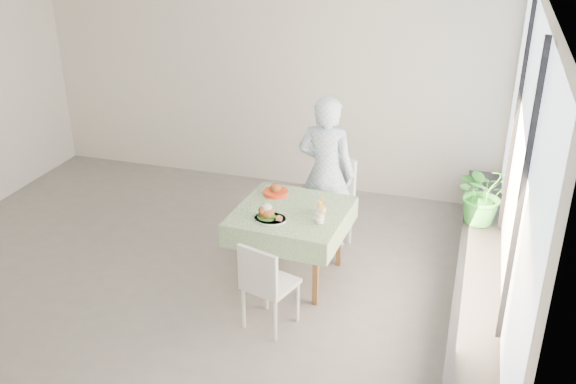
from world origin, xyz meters
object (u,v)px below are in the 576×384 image
(chair_near, at_px, (270,300))
(main_dish, at_px, (268,214))
(diner, at_px, (326,173))
(potted_plant, at_px, (484,193))
(cafe_table, at_px, (291,236))
(chair_far, at_px, (325,219))
(juice_cup_orange, at_px, (321,208))

(chair_near, xyz_separation_m, main_dish, (-0.20, 0.58, 0.53))
(diner, height_order, main_dish, diner)
(potted_plant, bearing_deg, main_dish, -151.78)
(cafe_table, xyz_separation_m, chair_near, (0.05, -0.83, -0.20))
(main_dish, xyz_separation_m, potted_plant, (1.90, 1.02, 0.02))
(chair_far, height_order, chair_near, chair_far)
(main_dish, bearing_deg, chair_near, -70.82)
(cafe_table, xyz_separation_m, potted_plant, (1.75, 0.77, 0.36))
(main_dish, bearing_deg, chair_far, 72.48)
(diner, relative_size, main_dish, 5.38)
(diner, height_order, potted_plant, diner)
(chair_far, xyz_separation_m, juice_cup_orange, (0.13, -0.74, 0.50))
(main_dish, relative_size, potted_plant, 0.49)
(cafe_table, distance_m, juice_cup_orange, 0.45)
(chair_far, height_order, potted_plant, potted_plant)
(chair_far, height_order, diner, diner)
(chair_near, relative_size, potted_plant, 1.32)
(chair_far, bearing_deg, juice_cup_orange, -79.90)
(cafe_table, xyz_separation_m, chair_far, (0.16, 0.74, -0.16))
(cafe_table, height_order, potted_plant, potted_plant)
(chair_far, bearing_deg, main_dish, -107.52)
(main_dish, height_order, potted_plant, potted_plant)
(diner, height_order, juice_cup_orange, diner)
(chair_far, relative_size, chair_near, 1.16)
(diner, distance_m, potted_plant, 1.60)
(chair_far, relative_size, juice_cup_orange, 3.73)
(potted_plant, bearing_deg, cafe_table, -156.27)
(diner, xyz_separation_m, potted_plant, (1.60, 0.02, -0.02))
(juice_cup_orange, xyz_separation_m, potted_plant, (1.46, 0.77, 0.02))
(diner, relative_size, potted_plant, 2.65)
(chair_far, xyz_separation_m, chair_near, (-0.11, -1.57, -0.04))
(cafe_table, distance_m, diner, 0.85)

